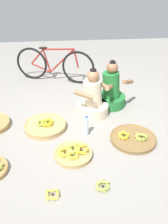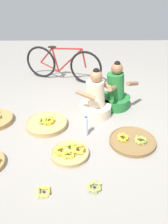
% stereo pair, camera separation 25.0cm
% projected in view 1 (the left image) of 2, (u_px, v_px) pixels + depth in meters
% --- Properties ---
extents(ground_plane, '(10.00, 10.00, 0.00)m').
position_uv_depth(ground_plane, '(83.00, 125.00, 3.65)').
color(ground_plane, gray).
extents(vendor_woman_front, '(0.67, 0.54, 0.81)m').
position_uv_depth(vendor_woman_front, '(93.00, 100.00, 3.78)').
color(vendor_woman_front, beige).
rests_on(vendor_woman_front, ground).
extents(vendor_woman_behind, '(0.75, 0.52, 0.82)m').
position_uv_depth(vendor_woman_behind, '(111.00, 91.00, 4.04)').
color(vendor_woman_behind, '#237233').
rests_on(vendor_woman_behind, ground).
extents(bicycle_leaning, '(1.62, 0.61, 0.73)m').
position_uv_depth(bicycle_leaning, '(54.00, 65.00, 4.89)').
color(bicycle_leaning, black).
rests_on(bicycle_leaning, ground).
extents(banana_basket_front_left, '(0.65, 0.65, 0.13)m').
position_uv_depth(banana_basket_front_left, '(133.00, 138.00, 3.30)').
color(banana_basket_front_left, brown).
rests_on(banana_basket_front_left, ground).
extents(banana_basket_near_bicycle, '(0.50, 0.50, 0.14)m').
position_uv_depth(banana_basket_near_bicycle, '(73.00, 153.00, 3.02)').
color(banana_basket_near_bicycle, tan).
rests_on(banana_basket_near_bicycle, ground).
extents(banana_basket_near_vendor, '(0.63, 0.63, 0.16)m').
position_uv_depth(banana_basket_near_vendor, '(45.00, 125.00, 3.55)').
color(banana_basket_near_vendor, tan).
rests_on(banana_basket_near_vendor, ground).
extents(loose_bananas_front_center, '(0.16, 0.15, 0.07)m').
position_uv_depth(loose_bananas_front_center, '(53.00, 194.00, 2.49)').
color(loose_bananas_front_center, yellow).
rests_on(loose_bananas_front_center, ground).
extents(loose_bananas_back_center, '(0.18, 0.19, 0.08)m').
position_uv_depth(loose_bananas_back_center, '(103.00, 186.00, 2.59)').
color(loose_bananas_back_center, '#9EB747').
rests_on(loose_bananas_back_center, ground).
extents(water_bottle, '(0.07, 0.07, 0.32)m').
position_uv_depth(water_bottle, '(86.00, 126.00, 3.35)').
color(water_bottle, silver).
rests_on(water_bottle, ground).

